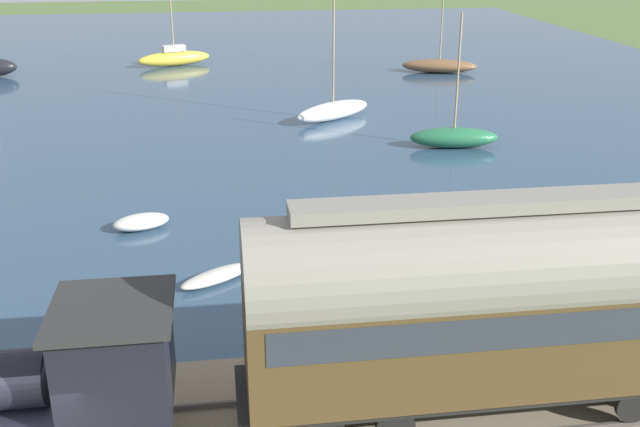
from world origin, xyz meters
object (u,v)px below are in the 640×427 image
Objects in this scene: passenger_coach at (510,296)px; sailboat_white at (333,110)px; steam_locomotive at (49,371)px; sailboat_brown at (439,65)px; rowboat_near_shore at (141,222)px; sailboat_yellow at (174,58)px; rowboat_far_out at (217,276)px; sailboat_green at (454,137)px.

passenger_coach is 27.21m from sailboat_white.
sailboat_brown is at bearing -25.82° from steam_locomotive.
sailboat_brown is 3.77× the size of rowboat_near_shore.
sailboat_yellow is 2.26× the size of rowboat_far_out.
steam_locomotive is 8.81m from rowboat_far_out.
sailboat_green reaches higher than steam_locomotive.
rowboat_far_out is (8.00, -3.03, -2.12)m from steam_locomotive.
rowboat_far_out is (-12.90, 11.34, -0.35)m from sailboat_green.
passenger_coach is 1.71× the size of sailboat_green.
sailboat_green is (20.90, -5.67, -2.68)m from passenger_coach.
sailboat_yellow is at bearing 10.45° from passenger_coach.
passenger_coach is 4.31× the size of rowboat_far_out.
sailboat_brown is at bearing -14.87° from passenger_coach.
rowboat_far_out is at bearing 127.37° from sailboat_white.
sailboat_white is 16.07m from sailboat_brown.
rowboat_near_shore is (12.51, -0.48, -2.02)m from steam_locomotive.
sailboat_white is at bearing -174.21° from sailboat_yellow.
passenger_coach is at bearing -90.00° from steam_locomotive.
sailboat_white is (27.07, -0.84, -2.65)m from passenger_coach.
sailboat_brown is 19.74m from sailboat_yellow.
passenger_coach is 1.29× the size of sailboat_white.
passenger_coach is at bearing -165.18° from rowboat_near_shore.
sailboat_brown reaches higher than rowboat_far_out.
sailboat_yellow is at bearing -18.24° from rowboat_near_shore.
steam_locomotive is 12.68m from rowboat_near_shore.
steam_locomotive is 1.10× the size of sailboat_yellow.
sailboat_brown is (39.85, -10.58, -2.68)m from passenger_coach.
sailboat_green reaches higher than rowboat_near_shore.
sailboat_yellow is (5.51, 18.95, 0.10)m from sailboat_brown.
passenger_coach is at bearing 172.20° from sailboat_green.
sailboat_green is at bearing -34.51° from steam_locomotive.
passenger_coach is 1.30× the size of sailboat_brown.
steam_locomotive is at bearing 90.00° from passenger_coach.
sailboat_yellow is at bearing -0.42° from steam_locomotive.
sailboat_white reaches higher than steam_locomotive.
sailboat_white is 20.48m from sailboat_yellow.
steam_locomotive is 0.58× the size of passenger_coach.
rowboat_near_shore is at bearing -2.18° from steam_locomotive.
sailboat_brown reaches higher than sailboat_green.
steam_locomotive is 0.75× the size of sailboat_brown.
sailboat_green is (-6.17, -4.83, -0.03)m from sailboat_white.
passenger_coach is at bearing -179.65° from sailboat_brown.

